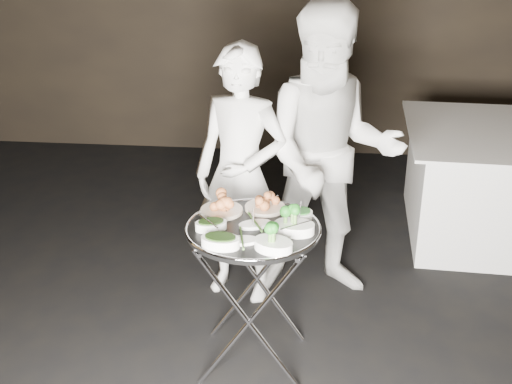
# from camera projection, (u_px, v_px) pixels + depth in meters

# --- Properties ---
(floor) EXTENTS (6.00, 7.00, 0.05)m
(floor) POSITION_uv_depth(u_px,v_px,m) (214.00, 368.00, 3.52)
(floor) COLOR black
(floor) RESTS_ON ground
(wall_back) EXTENTS (6.00, 0.05, 3.00)m
(wall_back) POSITION_uv_depth(u_px,v_px,m) (268.00, 1.00, 6.13)
(wall_back) COLOR black
(wall_back) RESTS_ON floor
(tray_stand) EXTENTS (0.55, 0.47, 0.81)m
(tray_stand) POSITION_uv_depth(u_px,v_px,m) (253.00, 290.00, 3.36)
(tray_stand) COLOR silver
(tray_stand) RESTS_ON floor
(serving_tray) EXTENTS (0.69, 0.69, 0.04)m
(serving_tray) POSITION_uv_depth(u_px,v_px,m) (253.00, 229.00, 3.22)
(serving_tray) COLOR black
(serving_tray) RESTS_ON tray_stand
(potato_plate_a) EXTENTS (0.22, 0.22, 0.08)m
(potato_plate_a) POSITION_uv_depth(u_px,v_px,m) (222.00, 206.00, 3.36)
(potato_plate_a) COLOR beige
(potato_plate_a) RESTS_ON serving_tray
(potato_plate_b) EXTENTS (0.22, 0.22, 0.08)m
(potato_plate_b) POSITION_uv_depth(u_px,v_px,m) (265.00, 203.00, 3.40)
(potato_plate_b) COLOR beige
(potato_plate_b) RESTS_ON serving_tray
(greens_bowl) EXTENTS (0.12, 0.12, 0.07)m
(greens_bowl) POSITION_uv_depth(u_px,v_px,m) (301.00, 214.00, 3.29)
(greens_bowl) COLOR white
(greens_bowl) RESTS_ON serving_tray
(asparagus_plate_a) EXTENTS (0.19, 0.15, 0.03)m
(asparagus_plate_a) POSITION_uv_depth(u_px,v_px,m) (255.00, 223.00, 3.22)
(asparagus_plate_a) COLOR white
(asparagus_plate_a) RESTS_ON serving_tray
(asparagus_plate_b) EXTENTS (0.17, 0.12, 0.03)m
(asparagus_plate_b) POSITION_uv_depth(u_px,v_px,m) (242.00, 240.00, 3.06)
(asparagus_plate_b) COLOR white
(asparagus_plate_b) RESTS_ON serving_tray
(spinach_bowl_a) EXTENTS (0.18, 0.15, 0.07)m
(spinach_bowl_a) POSITION_uv_depth(u_px,v_px,m) (211.00, 224.00, 3.18)
(spinach_bowl_a) COLOR white
(spinach_bowl_a) RESTS_ON serving_tray
(spinach_bowl_b) EXTENTS (0.20, 0.14, 0.08)m
(spinach_bowl_b) POSITION_uv_depth(u_px,v_px,m) (220.00, 240.00, 3.01)
(spinach_bowl_b) COLOR white
(spinach_bowl_b) RESTS_ON serving_tray
(broccoli_bowl_a) EXTENTS (0.22, 0.17, 0.08)m
(broccoli_bowl_a) POSITION_uv_depth(u_px,v_px,m) (294.00, 226.00, 3.15)
(broccoli_bowl_a) COLOR white
(broccoli_bowl_a) RESTS_ON serving_tray
(broccoli_bowl_b) EXTENTS (0.23, 0.20, 0.08)m
(broccoli_bowl_b) POSITION_uv_depth(u_px,v_px,m) (273.00, 243.00, 2.98)
(broccoli_bowl_b) COLOR white
(broccoli_bowl_b) RESTS_ON serving_tray
(serving_utensils) EXTENTS (0.58, 0.42, 0.01)m
(serving_utensils) POSITION_uv_depth(u_px,v_px,m) (258.00, 213.00, 3.26)
(serving_utensils) COLOR silver
(serving_utensils) RESTS_ON serving_tray
(waiter_left) EXTENTS (0.67, 0.54, 1.61)m
(waiter_left) POSITION_uv_depth(u_px,v_px,m) (241.00, 176.00, 3.89)
(waiter_left) COLOR silver
(waiter_left) RESTS_ON floor
(waiter_right) EXTENTS (0.96, 0.78, 1.84)m
(waiter_right) POSITION_uv_depth(u_px,v_px,m) (330.00, 156.00, 3.87)
(waiter_right) COLOR silver
(waiter_right) RESTS_ON floor
(dining_table) EXTENTS (1.45, 1.45, 0.83)m
(dining_table) POSITION_uv_depth(u_px,v_px,m) (501.00, 183.00, 4.79)
(dining_table) COLOR silver
(dining_table) RESTS_ON floor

